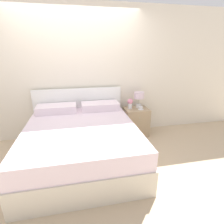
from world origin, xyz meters
name	(u,v)px	position (x,y,z in m)	size (l,w,h in m)	color
ground_plane	(81,134)	(0.00, 0.00, 0.00)	(12.00, 12.00, 0.00)	#CCB28E
wall_back	(77,74)	(0.00, 0.07, 1.30)	(8.00, 0.06, 2.60)	silver
bed	(82,141)	(0.00, -0.92, 0.33)	(1.76, 1.97, 1.03)	beige
nightstand	(136,122)	(1.19, -0.22, 0.29)	(0.50, 0.42, 0.59)	tan
table_lamp	(139,97)	(1.26, -0.16, 0.82)	(0.21, 0.21, 0.34)	white
flower_vase	(130,103)	(1.06, -0.19, 0.71)	(0.11, 0.11, 0.22)	white
teacup	(141,108)	(1.26, -0.28, 0.62)	(0.11, 0.11, 0.07)	white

